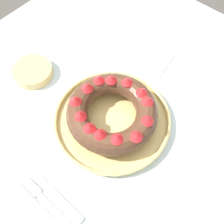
# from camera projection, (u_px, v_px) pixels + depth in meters

# --- Properties ---
(ground_plane) EXTENTS (8.00, 8.00, 0.00)m
(ground_plane) POSITION_uv_depth(u_px,v_px,m) (115.00, 184.00, 1.43)
(ground_plane) COLOR #4C4742
(dining_table) EXTENTS (1.25, 1.23, 0.74)m
(dining_table) POSITION_uv_depth(u_px,v_px,m) (116.00, 133.00, 0.85)
(dining_table) COLOR silver
(dining_table) RESTS_ON ground_plane
(serving_dish) EXTENTS (0.34, 0.34, 0.03)m
(serving_dish) POSITION_uv_depth(u_px,v_px,m) (112.00, 120.00, 0.77)
(serving_dish) COLOR tan
(serving_dish) RESTS_ON dining_table
(bundt_cake) EXTENTS (0.26, 0.26, 0.08)m
(bundt_cake) POSITION_uv_depth(u_px,v_px,m) (112.00, 112.00, 0.73)
(bundt_cake) COLOR #4C2D1E
(bundt_cake) RESTS_ON serving_dish
(fork) EXTENTS (0.02, 0.19, 0.01)m
(fork) POSITION_uv_depth(u_px,v_px,m) (46.00, 201.00, 0.66)
(fork) COLOR white
(fork) RESTS_ON dining_table
(serving_knife) EXTENTS (0.02, 0.22, 0.01)m
(serving_knife) POSITION_uv_depth(u_px,v_px,m) (47.00, 217.00, 0.64)
(serving_knife) COLOR white
(serving_knife) RESTS_ON dining_table
(cake_knife) EXTENTS (0.02, 0.17, 0.01)m
(cake_knife) POSITION_uv_depth(u_px,v_px,m) (61.00, 201.00, 0.66)
(cake_knife) COLOR white
(cake_knife) RESTS_ON dining_table
(side_bowl) EXTENTS (0.13, 0.13, 0.03)m
(side_bowl) POSITION_uv_depth(u_px,v_px,m) (33.00, 72.00, 0.85)
(side_bowl) COLOR tan
(side_bowl) RESTS_ON dining_table
(napkin) EXTENTS (0.16, 0.13, 0.00)m
(napkin) POSITION_uv_depth(u_px,v_px,m) (153.00, 60.00, 0.89)
(napkin) COLOR beige
(napkin) RESTS_ON dining_table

